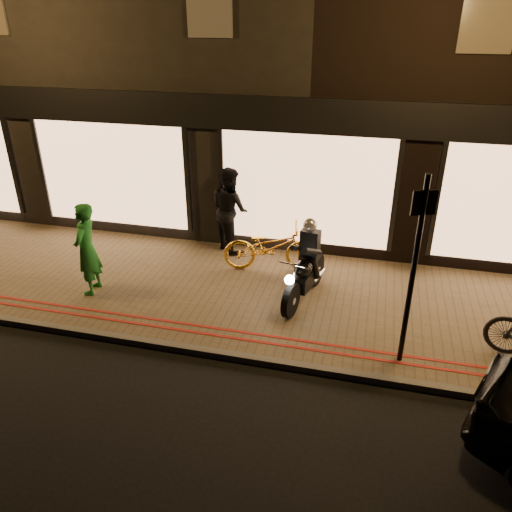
# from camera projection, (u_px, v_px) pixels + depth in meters

# --- Properties ---
(ground) EXTENTS (90.00, 90.00, 0.00)m
(ground) POSITION_uv_depth(u_px,v_px,m) (262.00, 366.00, 7.85)
(ground) COLOR black
(ground) RESTS_ON ground
(sidewalk) EXTENTS (50.00, 4.00, 0.12)m
(sidewalk) POSITION_uv_depth(u_px,v_px,m) (286.00, 299.00, 9.56)
(sidewalk) COLOR brown
(sidewalk) RESTS_ON ground
(kerb_stone) EXTENTS (50.00, 0.14, 0.12)m
(kerb_stone) POSITION_uv_depth(u_px,v_px,m) (262.00, 361.00, 7.86)
(kerb_stone) COLOR #59544C
(kerb_stone) RESTS_ON ground
(red_kerb_lines) EXTENTS (50.00, 0.26, 0.01)m
(red_kerb_lines) POSITION_uv_depth(u_px,v_px,m) (269.00, 340.00, 8.27)
(red_kerb_lines) COLOR #9B170E
(red_kerb_lines) RESTS_ON sidewalk
(building_row) EXTENTS (48.00, 10.11, 8.50)m
(building_row) POSITION_uv_depth(u_px,v_px,m) (338.00, 42.00, 13.79)
(building_row) COLOR black
(building_row) RESTS_ON ground
(motorcycle) EXTENTS (0.71, 1.92, 1.59)m
(motorcycle) POSITION_uv_depth(u_px,v_px,m) (306.00, 269.00, 9.21)
(motorcycle) COLOR black
(motorcycle) RESTS_ON sidewalk
(sign_post) EXTENTS (0.33, 0.16, 3.00)m
(sign_post) POSITION_uv_depth(u_px,v_px,m) (414.00, 264.00, 7.07)
(sign_post) COLOR black
(sign_post) RESTS_ON sidewalk
(bicycle_gold) EXTENTS (2.05, 1.09, 1.03)m
(bicycle_gold) POSITION_uv_depth(u_px,v_px,m) (271.00, 247.00, 10.32)
(bicycle_gold) COLOR gold
(bicycle_gold) RESTS_ON sidewalk
(person_green) EXTENTS (0.51, 0.71, 1.80)m
(person_green) POSITION_uv_depth(u_px,v_px,m) (87.00, 249.00, 9.32)
(person_green) COLOR #207929
(person_green) RESTS_ON sidewalk
(person_dark) EXTENTS (1.17, 1.16, 1.90)m
(person_dark) POSITION_uv_depth(u_px,v_px,m) (230.00, 209.00, 11.04)
(person_dark) COLOR black
(person_dark) RESTS_ON sidewalk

